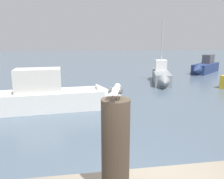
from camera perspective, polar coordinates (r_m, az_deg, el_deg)
mooring_post at (r=2.54m, az=0.90°, el=-14.91°), size 0.32×0.32×1.13m
seagull at (r=2.32m, az=0.98°, el=-0.33°), size 0.20×0.39×0.14m
boat_grey at (r=15.77m, az=12.66°, el=3.40°), size 2.26×4.75×4.39m
boat_white at (r=9.84m, az=-14.35°, el=-1.58°), size 6.08×1.71×1.93m
boat_navy at (r=22.04m, az=22.69°, el=5.33°), size 4.52×4.10×1.70m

